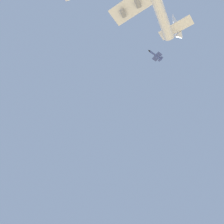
% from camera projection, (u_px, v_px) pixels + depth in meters
% --- Properties ---
extents(chase_jet_lead, '(14.93, 9.44, 4.00)m').
position_uv_depth(chase_jet_lead, '(156.00, 55.00, 199.84)').
color(chase_jet_lead, '#38478C').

